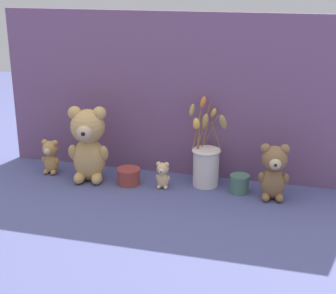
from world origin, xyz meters
TOP-DOWN VIEW (x-y plane):
  - ground_plane at (0.00, 0.00)m, footprint 4.00×4.00m
  - backdrop_wall at (0.00, 0.17)m, footprint 1.48×0.02m
  - teddy_bear_large at (-0.32, -0.00)m, footprint 0.17×0.15m
  - teddy_bear_medium at (0.40, 0.01)m, footprint 0.12×0.11m
  - teddy_bear_small at (-0.51, 0.02)m, footprint 0.08×0.07m
  - teddy_bear_tiny at (-0.02, -0.00)m, footprint 0.06×0.05m
  - flower_vase at (0.14, 0.07)m, footprint 0.17×0.15m
  - decorative_tin_tall at (-0.16, 0.00)m, footprint 0.09×0.09m
  - decorative_tin_short at (0.28, 0.03)m, footprint 0.07×0.07m

SIDE VIEW (x-z plane):
  - ground_plane at x=0.00m, z-range 0.00..0.00m
  - decorative_tin_tall at x=-0.16m, z-range 0.00..0.06m
  - decorative_tin_short at x=0.28m, z-range 0.00..0.07m
  - teddy_bear_tiny at x=-0.02m, z-range 0.00..0.11m
  - teddy_bear_small at x=-0.51m, z-range 0.00..0.15m
  - flower_vase at x=0.14m, z-range -0.07..0.27m
  - teddy_bear_medium at x=0.40m, z-range 0.00..0.22m
  - teddy_bear_large at x=-0.32m, z-range 0.01..0.31m
  - backdrop_wall at x=0.00m, z-range 0.00..0.66m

